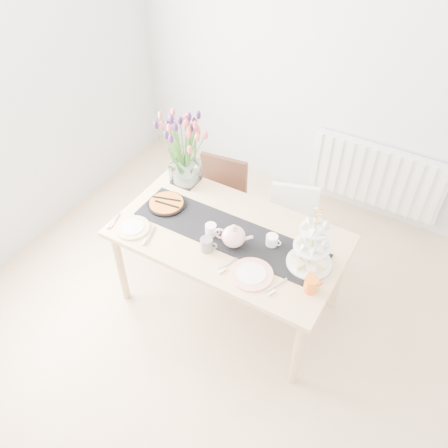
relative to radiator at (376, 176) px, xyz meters
The scene contains 16 objects.
room_shell 2.40m from the radiator, 102.86° to the right, with size 4.50×4.50×4.50m.
radiator is the anchor object (origin of this frame).
dining_table 1.71m from the radiator, 111.58° to the right, with size 1.60×0.90×0.75m.
chair_brown 1.46m from the radiator, 135.97° to the right, with size 0.46×0.46×0.82m.
chair_white 1.04m from the radiator, 112.65° to the right, with size 0.49×0.49×0.76m.
table_runner 1.73m from the radiator, 111.58° to the right, with size 1.40×0.35×0.01m, color black.
tulip_vase 1.86m from the radiator, 134.29° to the right, with size 0.67×0.67×0.58m.
cake_stand 1.62m from the radiator, 91.31° to the right, with size 0.30×0.30×0.44m.
teapot 1.79m from the radiator, 108.21° to the right, with size 0.26×0.21×0.17m, color silver, non-canonical shape.
cream_jug 1.60m from the radiator, 101.98° to the right, with size 0.08×0.08×0.08m, color white.
tart_tin 1.97m from the radiator, 127.05° to the right, with size 0.28×0.28×0.03m.
mug_grey 1.94m from the radiator, 110.85° to the right, with size 0.08×0.08×0.10m, color slate.
mug_white 1.84m from the radiator, 113.81° to the right, with size 0.08×0.08×0.09m, color white.
mug_orange 1.79m from the radiator, 88.20° to the right, with size 0.09×0.09×0.10m, color orange.
plate_left 2.27m from the radiator, 123.49° to the right, with size 0.25×0.25×0.01m, color silver.
plate_right 1.88m from the radiator, 99.78° to the right, with size 0.28×0.28×0.01m, color white.
Camera 1 is at (1.03, -1.43, 3.07)m, focal length 38.00 mm.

